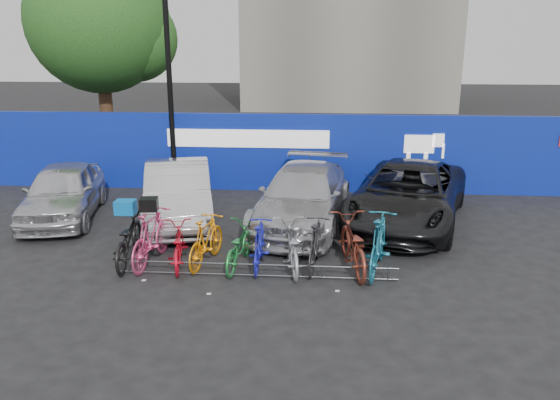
# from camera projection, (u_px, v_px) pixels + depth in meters

# --- Properties ---
(ground) EXTENTS (100.00, 100.00, 0.00)m
(ground) POSITION_uv_depth(u_px,v_px,m) (260.00, 266.00, 11.47)
(ground) COLOR black
(ground) RESTS_ON ground
(hoarding) EXTENTS (22.00, 0.18, 2.40)m
(hoarding) POSITION_uv_depth(u_px,v_px,m) (281.00, 153.00, 16.86)
(hoarding) COLOR #0A1E93
(hoarding) RESTS_ON ground
(tree) EXTENTS (5.40, 5.20, 7.80)m
(tree) POSITION_uv_depth(u_px,v_px,m) (106.00, 25.00, 20.13)
(tree) COLOR #382314
(tree) RESTS_ON ground
(lamppost) EXTENTS (0.25, 0.50, 6.11)m
(lamppost) POSITION_uv_depth(u_px,v_px,m) (170.00, 86.00, 15.93)
(lamppost) COLOR black
(lamppost) RESTS_ON ground
(bike_rack) EXTENTS (5.60, 0.03, 0.30)m
(bike_rack) POSITION_uv_depth(u_px,v_px,m) (256.00, 270.00, 10.85)
(bike_rack) COLOR #595B60
(bike_rack) RESTS_ON ground
(car_0) EXTENTS (2.56, 4.49, 1.44)m
(car_0) POSITION_uv_depth(u_px,v_px,m) (63.00, 192.00, 14.36)
(car_0) COLOR #BCBCC1
(car_0) RESTS_ON ground
(car_1) EXTENTS (2.69, 4.88, 1.52)m
(car_1) POSITION_uv_depth(u_px,v_px,m) (178.00, 193.00, 14.08)
(car_1) COLOR #BAB9BE
(car_1) RESTS_ON ground
(car_2) EXTENTS (2.79, 5.30, 1.46)m
(car_2) POSITION_uv_depth(u_px,v_px,m) (303.00, 196.00, 13.87)
(car_2) COLOR #B1B1B6
(car_2) RESTS_ON ground
(car_3) EXTENTS (4.07, 6.01, 1.53)m
(car_3) POSITION_uv_depth(u_px,v_px,m) (408.00, 194.00, 13.93)
(car_3) COLOR black
(car_3) RESTS_ON ground
(bike_0) EXTENTS (0.91, 2.12, 1.08)m
(bike_0) POSITION_uv_depth(u_px,v_px,m) (128.00, 238.00, 11.50)
(bike_0) COLOR black
(bike_0) RESTS_ON ground
(bike_1) EXTENTS (0.76, 2.01, 1.18)m
(bike_1) POSITION_uv_depth(u_px,v_px,m) (151.00, 237.00, 11.43)
(bike_1) COLOR #D03D70
(bike_1) RESTS_ON ground
(bike_2) EXTENTS (0.92, 1.78, 0.89)m
(bike_2) POSITION_uv_depth(u_px,v_px,m) (177.00, 246.00, 11.34)
(bike_2) COLOR red
(bike_2) RESTS_ON ground
(bike_3) EXTENTS (0.83, 1.80, 1.04)m
(bike_3) POSITION_uv_depth(u_px,v_px,m) (206.00, 241.00, 11.41)
(bike_3) COLOR orange
(bike_3) RESTS_ON ground
(bike_4) EXTENTS (0.84, 1.80, 0.91)m
(bike_4) POSITION_uv_depth(u_px,v_px,m) (238.00, 246.00, 11.31)
(bike_4) COLOR #1F7B34
(bike_4) RESTS_ON ground
(bike_5) EXTENTS (0.48, 1.67, 1.00)m
(bike_5) POSITION_uv_depth(u_px,v_px,m) (259.00, 245.00, 11.24)
(bike_5) COLOR #1B1EB2
(bike_5) RESTS_ON ground
(bike_6) EXTENTS (0.95, 1.94, 0.97)m
(bike_6) POSITION_uv_depth(u_px,v_px,m) (291.00, 247.00, 11.17)
(bike_6) COLOR #989C9F
(bike_6) RESTS_ON ground
(bike_7) EXTENTS (0.72, 1.77, 1.04)m
(bike_7) POSITION_uv_depth(u_px,v_px,m) (316.00, 244.00, 11.23)
(bike_7) COLOR #252527
(bike_7) RESTS_ON ground
(bike_8) EXTENTS (1.07, 2.18, 1.10)m
(bike_8) POSITION_uv_depth(u_px,v_px,m) (352.00, 244.00, 11.13)
(bike_8) COLOR maroon
(bike_8) RESTS_ON ground
(bike_9) EXTENTS (1.05, 2.11, 1.22)m
(bike_9) POSITION_uv_depth(u_px,v_px,m) (378.00, 244.00, 11.00)
(bike_9) COLOR #19667E
(bike_9) RESTS_ON ground
(cargo_crate) EXTENTS (0.41, 0.32, 0.29)m
(cargo_crate) POSITION_uv_depth(u_px,v_px,m) (125.00, 207.00, 11.30)
(cargo_crate) COLOR #075CAD
(cargo_crate) RESTS_ON bike_0
(cargo_topcase) EXTENTS (0.40, 0.37, 0.26)m
(cargo_topcase) POSITION_uv_depth(u_px,v_px,m) (149.00, 204.00, 11.22)
(cargo_topcase) COLOR black
(cargo_topcase) RESTS_ON bike_1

